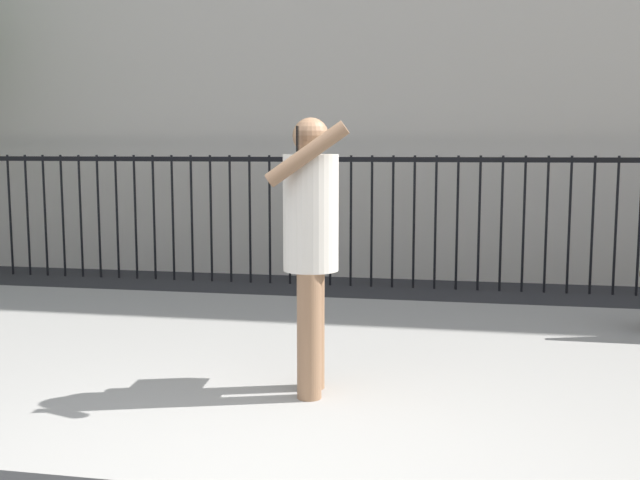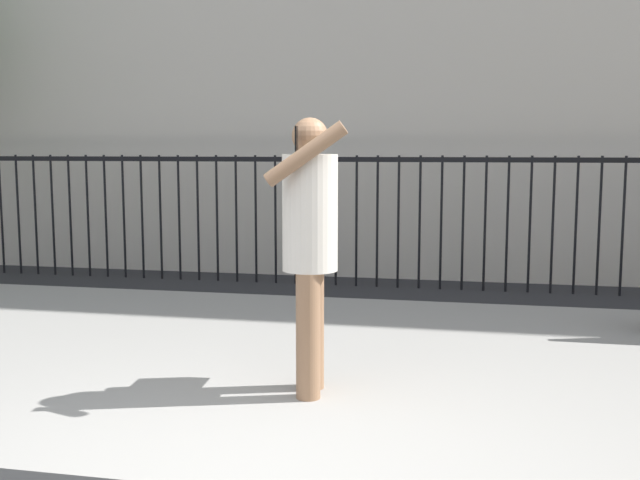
% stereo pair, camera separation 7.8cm
% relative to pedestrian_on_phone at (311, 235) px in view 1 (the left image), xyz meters
% --- Properties ---
extents(sidewalk, '(28.00, 4.40, 0.15)m').
position_rel_pedestrian_on_phone_xyz_m(sidewalk, '(-0.03, 0.78, -1.07)').
color(sidewalk, gray).
rests_on(sidewalk, ground).
extents(iron_fence, '(12.03, 0.04, 1.60)m').
position_rel_pedestrian_on_phone_xyz_m(iron_fence, '(-0.03, 4.48, -0.13)').
color(iron_fence, black).
rests_on(iron_fence, ground).
extents(pedestrian_on_phone, '(0.50, 0.67, 1.71)m').
position_rel_pedestrian_on_phone_xyz_m(pedestrian_on_phone, '(0.00, 0.00, 0.00)').
color(pedestrian_on_phone, '#936B4C').
rests_on(pedestrian_on_phone, sidewalk).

